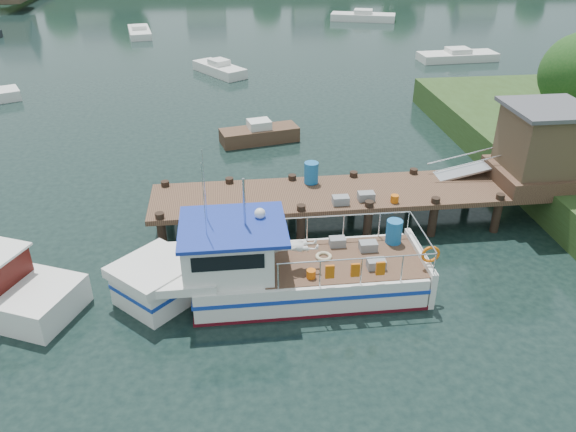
{
  "coord_description": "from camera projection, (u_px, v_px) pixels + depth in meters",
  "views": [
    {
      "loc": [
        -3.05,
        -18.87,
        10.96
      ],
      "look_at": [
        -1.0,
        -1.5,
        1.3
      ],
      "focal_mm": 35.0,
      "sensor_mm": 36.0,
      "label": 1
    }
  ],
  "objects": [
    {
      "name": "dock",
      "position": [
        477.0,
        165.0,
        21.61
      ],
      "size": [
        16.6,
        3.0,
        4.78
      ],
      "color": "#4E3425",
      "rests_on": "ground"
    },
    {
      "name": "ground_plane",
      "position": [
        309.0,
        225.0,
        22.02
      ],
      "size": [
        160.0,
        160.0,
        0.0
      ],
      "primitive_type": "plane",
      "color": "black"
    },
    {
      "name": "moored_b",
      "position": [
        219.0,
        69.0,
        41.69
      ],
      "size": [
        4.06,
        5.02,
        1.08
      ],
      "rotation": [
        0.0,
        0.0,
        -0.38
      ],
      "color": "silver",
      "rests_on": "ground"
    },
    {
      "name": "moored_far",
      "position": [
        363.0,
        16.0,
        61.27
      ],
      "size": [
        7.27,
        4.3,
        1.17
      ],
      "rotation": [
        0.0,
        0.0,
        -0.04
      ],
      "color": "silver",
      "rests_on": "ground"
    },
    {
      "name": "moored_c",
      "position": [
        458.0,
        56.0,
        45.39
      ],
      "size": [
        6.4,
        2.5,
        0.99
      ],
      "rotation": [
        0.0,
        0.0,
        -0.12
      ],
      "color": "silver",
      "rests_on": "ground"
    },
    {
      "name": "moored_d",
      "position": [
        139.0,
        32.0,
        54.24
      ],
      "size": [
        2.88,
        5.92,
        0.96
      ],
      "rotation": [
        0.0,
        0.0,
        -0.35
      ],
      "color": "silver",
      "rests_on": "ground"
    },
    {
      "name": "lobster_boat",
      "position": [
        269.0,
        270.0,
        17.72
      ],
      "size": [
        10.31,
        3.12,
        4.9
      ],
      "rotation": [
        0.0,
        0.0,
        -0.0
      ],
      "color": "silver",
      "rests_on": "ground"
    },
    {
      "name": "moored_rowboat",
      "position": [
        259.0,
        134.0,
        29.63
      ],
      "size": [
        4.28,
        2.23,
        1.19
      ],
      "rotation": [
        0.0,
        0.0,
        -0.31
      ],
      "color": "#4E3425",
      "rests_on": "ground"
    }
  ]
}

